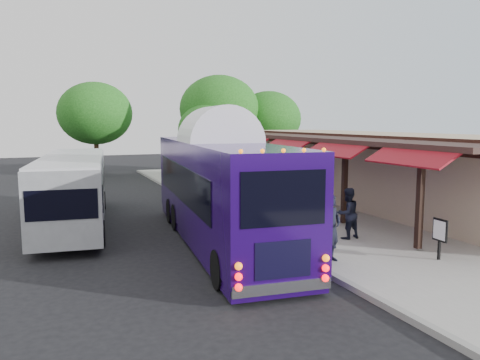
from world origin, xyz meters
name	(u,v)px	position (x,y,z in m)	size (l,w,h in m)	color
ground	(256,237)	(0.00, 0.00, 0.00)	(90.00, 90.00, 0.00)	black
sidewalk	(316,207)	(5.00, 4.00, 0.07)	(10.00, 40.00, 0.15)	#9E9B93
curb	(220,215)	(0.05, 4.00, 0.07)	(0.20, 40.00, 0.16)	gray
station_shelter	(375,168)	(8.38, 4.00, 1.85)	(8.15, 20.00, 3.60)	tan
coach_bus	(219,185)	(-1.45, -0.17, 2.01)	(3.58, 11.88, 3.74)	#230758
city_bus	(74,187)	(-5.93, 4.69, 1.56)	(3.46, 10.69, 2.82)	gray
ped_a	(331,228)	(0.60, -3.93, 1.13)	(0.72, 0.47, 1.97)	black
ped_b	(348,213)	(2.63, -1.86, 1.03)	(0.86, 0.67, 1.77)	black
ped_c	(200,183)	(0.69, 8.79, 0.91)	(0.89, 0.37, 1.52)	black
ped_d	(232,175)	(3.40, 11.03, 0.96)	(1.04, 0.60, 1.61)	black
sign_board	(440,232)	(3.63, -5.00, 0.98)	(0.08, 0.56, 1.22)	black
tree_left	(208,130)	(3.78, 16.70, 3.61)	(4.23, 4.23, 5.42)	#382314
tree_mid	(219,109)	(5.27, 18.38, 5.10)	(5.97, 5.97, 7.64)	#382314
tree_right	(268,119)	(9.43, 18.48, 4.38)	(5.13, 5.13, 6.56)	#382314
tree_far	(95,113)	(-3.35, 22.51, 4.79)	(5.61, 5.61, 7.19)	#382314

